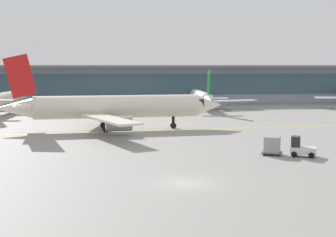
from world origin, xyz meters
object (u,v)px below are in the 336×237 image
at_px(gate_airplane_2, 201,98).
at_px(taxiing_regional_jet, 115,107).
at_px(gate_airplane_1, 7,99).
at_px(baggage_tug, 301,148).
at_px(cargo_dolly_lead, 272,145).

height_order(gate_airplane_2, taxiing_regional_jet, taxiing_regional_jet).
relative_size(gate_airplane_2, taxiing_regional_jet, 0.78).
xyz_separation_m(gate_airplane_1, baggage_tug, (40.72, -52.72, -1.84)).
distance_m(gate_airplane_1, cargo_dolly_lead, 64.06).
height_order(gate_airplane_1, cargo_dolly_lead, gate_airplane_1).
relative_size(taxiing_regional_jet, baggage_tug, 11.35).
bearing_deg(baggage_tug, gate_airplane_1, 151.97).
bearing_deg(gate_airplane_2, baggage_tug, -177.58).
xyz_separation_m(baggage_tug, cargo_dolly_lead, (-2.68, 1.21, 0.16)).
relative_size(gate_airplane_1, gate_airplane_2, 1.06).
height_order(gate_airplane_2, cargo_dolly_lead, gate_airplane_2).
xyz_separation_m(gate_airplane_1, taxiing_regional_jet, (21.57, -29.26, 0.58)).
relative_size(taxiing_regional_jet, cargo_dolly_lead, 13.00).
distance_m(gate_airplane_2, baggage_tug, 56.02).
bearing_deg(cargo_dolly_lead, baggage_tug, -0.00).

